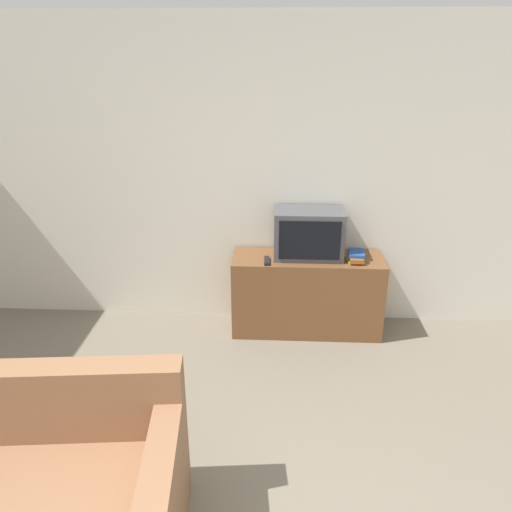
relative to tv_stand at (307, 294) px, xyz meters
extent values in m
cube|color=silver|center=(-0.52, 0.27, 0.96)|extent=(9.00, 0.06, 2.60)
cube|color=brown|center=(0.00, 0.00, 0.00)|extent=(1.28, 0.43, 0.69)
cube|color=#4C4C51|center=(0.00, 0.04, 0.55)|extent=(0.57, 0.34, 0.40)
cube|color=black|center=(0.00, -0.13, 0.55)|extent=(0.49, 0.01, 0.32)
cube|color=#8C6042|center=(-1.60, -1.92, 0.32)|extent=(1.79, 0.33, 0.41)
cube|color=gold|center=(0.38, -0.05, 0.35)|extent=(0.15, 0.17, 0.02)
cube|color=#995623|center=(0.39, -0.06, 0.38)|extent=(0.12, 0.20, 0.03)
cube|color=#23478E|center=(0.39, -0.04, 0.41)|extent=(0.14, 0.19, 0.03)
cube|color=black|center=(-0.35, -0.11, 0.36)|extent=(0.05, 0.16, 0.02)
camera|label=1|loc=(-0.25, -3.90, 1.95)|focal=35.00mm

